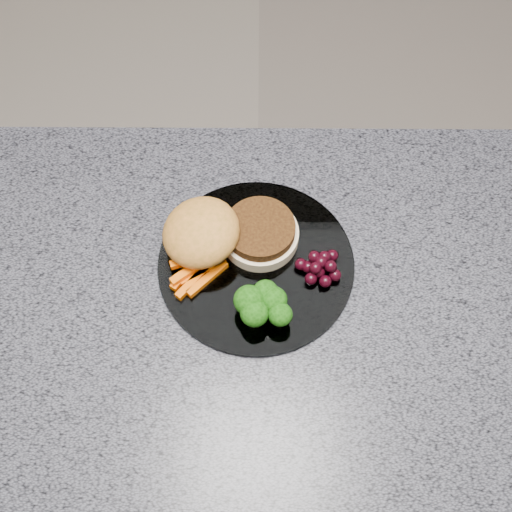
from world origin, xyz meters
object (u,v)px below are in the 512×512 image
at_px(burger, 222,234).
at_px(grape_bunch, 320,266).
at_px(island_cabinet, 256,417).
at_px(plate, 256,264).

relative_size(burger, grape_bunch, 3.36).
xyz_separation_m(burger, grape_bunch, (0.13, -0.04, -0.01)).
relative_size(island_cabinet, plate, 4.62).
xyz_separation_m(plate, burger, (-0.04, 0.03, 0.03)).
bearing_deg(plate, island_cabinet, -89.35).
distance_m(island_cabinet, plate, 0.48).
distance_m(island_cabinet, grape_bunch, 0.50).
bearing_deg(island_cabinet, grape_bunch, 35.32).
height_order(plate, burger, burger).
bearing_deg(burger, grape_bunch, -32.77).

